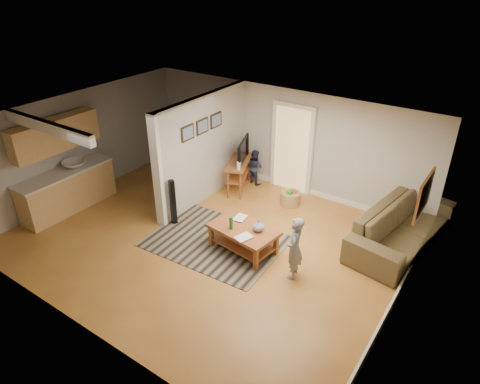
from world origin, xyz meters
name	(u,v)px	position (x,y,z in m)	size (l,w,h in m)	color
ground	(209,239)	(0.00, 0.00, 0.00)	(7.50, 7.50, 0.00)	#965826
room_shell	(179,156)	(-1.07, 0.43, 1.46)	(7.54, 6.02, 2.52)	#AAA7A3
area_rug	(215,241)	(0.16, 0.03, 0.01)	(2.68, 1.96, 0.01)	black
sofa	(399,243)	(3.30, 2.09, 0.00)	(2.84, 1.11, 0.83)	#433621
coffee_table	(244,233)	(0.81, 0.11, 0.40)	(1.40, 0.93, 0.78)	brown
tv_console	(239,164)	(-0.74, 2.20, 0.69)	(0.88, 1.29, 1.04)	brown
speaker_left	(173,202)	(-1.00, 0.07, 0.53)	(0.11, 0.11, 1.06)	black
speaker_right	(242,163)	(-1.00, 2.70, 0.45)	(0.09, 0.09, 0.90)	black
toy_basket	(290,198)	(0.69, 2.24, 0.17)	(0.47, 0.47, 0.42)	#9B7743
child	(293,275)	(1.98, -0.03, 0.00)	(0.44, 0.29, 1.22)	gray
toddler	(255,183)	(-0.60, 2.70, 0.00)	(0.44, 0.34, 0.91)	#212745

